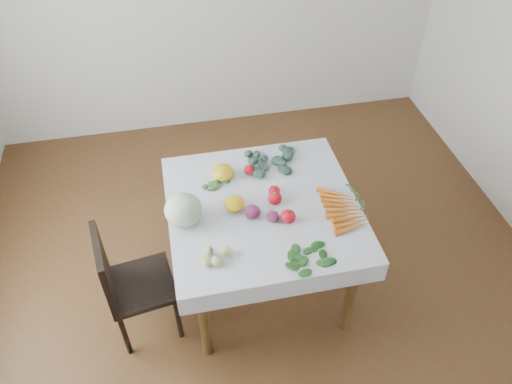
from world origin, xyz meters
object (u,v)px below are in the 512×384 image
heirloom_back (223,172)px  carrot_bunch (345,210)px  cabbage (183,210)px  table (263,218)px  chair (126,281)px

heirloom_back → carrot_bunch: 0.79m
carrot_bunch → cabbage: bearing=173.1°
table → carrot_bunch: bearing=-18.0°
cabbage → heirloom_back: size_ratio=1.56×
chair → cabbage: (0.38, 0.14, 0.37)m
chair → heirloom_back: 0.87m
cabbage → chair: bearing=-160.2°
table → cabbage: 0.51m
table → heirloom_back: bearing=123.5°
table → heirloom_back: size_ratio=7.32×
heirloom_back → table: bearing=-56.5°
table → heirloom_back: 0.38m
cabbage → heirloom_back: bearing=50.4°
cabbage → carrot_bunch: 0.93m
carrot_bunch → table: bearing=162.0°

